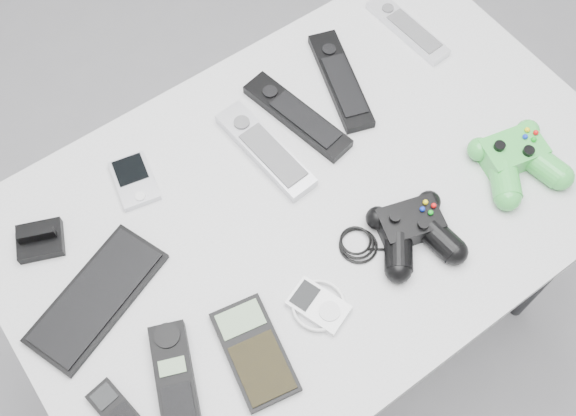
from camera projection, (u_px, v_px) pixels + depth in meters
floor at (331, 343)px, 1.78m from camera, size 3.50×3.50×0.00m
desk at (313, 214)px, 1.22m from camera, size 1.07×0.69×0.72m
pda_keyboard at (97, 297)px, 1.07m from camera, size 0.26×0.18×0.01m
dock_bracket at (38, 238)px, 1.10m from camera, size 0.09×0.09×0.04m
pda at (134, 180)px, 1.17m from camera, size 0.08×0.11×0.02m
remote_silver_a at (265, 149)px, 1.19m from camera, size 0.07×0.22×0.02m
remote_black_a at (297, 115)px, 1.23m from camera, size 0.09×0.23×0.02m
remote_black_b at (341, 80)px, 1.26m from camera, size 0.12×0.23×0.02m
remote_silver_b at (408, 28)px, 1.32m from camera, size 0.06×0.20×0.02m
mobile_phone at (116, 410)px, 0.99m from camera, size 0.06×0.10×0.02m
cordless_handset at (175, 382)px, 1.00m from camera, size 0.12×0.19×0.03m
calculator at (254, 351)px, 1.03m from camera, size 0.11×0.18×0.02m
mp3_player at (318, 305)px, 1.06m from camera, size 0.11×0.12×0.02m
controller_black at (413, 230)px, 1.11m from camera, size 0.28×0.22×0.05m
controller_green at (517, 158)px, 1.17m from camera, size 0.18×0.19×0.05m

